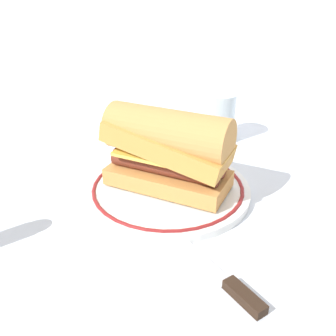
{
  "coord_description": "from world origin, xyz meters",
  "views": [
    {
      "loc": [
        0.11,
        -0.52,
        0.32
      ],
      "look_at": [
        -0.02,
        -0.02,
        0.04
      ],
      "focal_mm": 40.29,
      "sensor_mm": 36.0,
      "label": 1
    }
  ],
  "objects_px": {
    "plate": "(168,188)",
    "sausage_sandwich": "(168,148)",
    "drinking_glass": "(217,120)",
    "butter_knife": "(226,281)"
  },
  "relations": [
    {
      "from": "plate",
      "to": "sausage_sandwich",
      "type": "height_order",
      "value": "sausage_sandwich"
    },
    {
      "from": "drinking_glass",
      "to": "plate",
      "type": "bearing_deg",
      "value": -100.85
    },
    {
      "from": "drinking_glass",
      "to": "butter_knife",
      "type": "height_order",
      "value": "drinking_glass"
    },
    {
      "from": "plate",
      "to": "butter_knife",
      "type": "height_order",
      "value": "plate"
    },
    {
      "from": "sausage_sandwich",
      "to": "drinking_glass",
      "type": "distance_m",
      "value": 0.24
    },
    {
      "from": "drinking_glass",
      "to": "butter_knife",
      "type": "distance_m",
      "value": 0.41
    },
    {
      "from": "sausage_sandwich",
      "to": "drinking_glass",
      "type": "height_order",
      "value": "sausage_sandwich"
    },
    {
      "from": "plate",
      "to": "sausage_sandwich",
      "type": "xyz_separation_m",
      "value": [
        -0.0,
        -0.0,
        0.07
      ]
    },
    {
      "from": "sausage_sandwich",
      "to": "butter_knife",
      "type": "relative_size",
      "value": 1.74
    },
    {
      "from": "sausage_sandwich",
      "to": "plate",
      "type": "bearing_deg",
      "value": 55.6
    }
  ]
}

